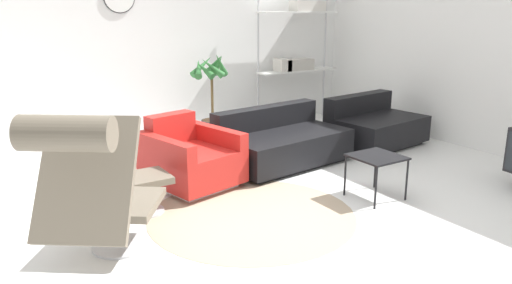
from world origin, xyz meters
name	(u,v)px	position (x,y,z in m)	size (l,w,h in m)	color
ground_plane	(273,207)	(0.00, 0.00, 0.00)	(12.00, 12.00, 0.00)	white
wall_back	(147,38)	(0.00, 3.09, 1.40)	(12.00, 0.09, 2.80)	white
wall_right	(504,42)	(3.37, 0.00, 1.40)	(0.06, 12.00, 2.80)	white
round_rug	(252,215)	(-0.27, -0.05, 0.00)	(1.87, 1.87, 0.01)	tan
lounge_chair	(93,178)	(-1.70, -0.35, 0.71)	(1.15, 1.28, 1.22)	#BCBCC1
ottoman	(143,186)	(-1.06, 0.54, 0.26)	(0.47, 0.40, 0.35)	#BCBCC1
armchair_red	(190,160)	(-0.39, 0.97, 0.27)	(0.96, 1.04, 0.72)	silver
couch_low	(281,144)	(0.85, 1.07, 0.25)	(1.60, 1.03, 0.65)	black
couch_second	(374,127)	(2.40, 1.09, 0.25)	(1.30, 0.99, 0.65)	black
side_table	(377,160)	(0.98, -0.32, 0.39)	(0.45, 0.45, 0.43)	black
potted_plant	(212,102)	(0.64, 2.46, 0.55)	(0.54, 0.53, 1.24)	#333338
shelf_unit	(298,42)	(2.35, 2.78, 1.27)	(1.37, 0.28, 2.04)	#BCBCC1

